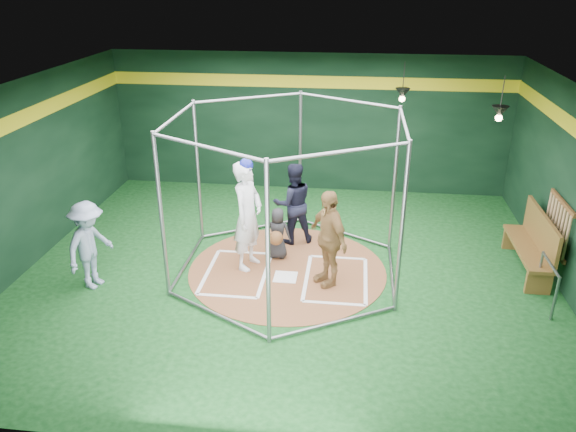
# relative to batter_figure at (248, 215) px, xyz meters

# --- Properties ---
(room_shell) EXTENTS (10.10, 9.10, 3.53)m
(room_shell) POSITION_rel_batter_figure_xyz_m (0.76, -0.07, 0.66)
(room_shell) COLOR #0D3913
(room_shell) RESTS_ON ground
(clay_disc) EXTENTS (3.80, 3.80, 0.01)m
(clay_disc) POSITION_rel_batter_figure_xyz_m (0.76, -0.07, -1.09)
(clay_disc) COLOR brown
(clay_disc) RESTS_ON ground
(home_plate) EXTENTS (0.43, 0.43, 0.01)m
(home_plate) POSITION_rel_batter_figure_xyz_m (0.76, -0.37, -1.08)
(home_plate) COLOR white
(home_plate) RESTS_ON clay_disc
(batter_box_left) EXTENTS (1.17, 1.77, 0.01)m
(batter_box_left) POSITION_rel_batter_figure_xyz_m (-0.19, -0.32, -1.08)
(batter_box_left) COLOR white
(batter_box_left) RESTS_ON clay_disc
(batter_box_right) EXTENTS (1.17, 1.77, 0.01)m
(batter_box_right) POSITION_rel_batter_figure_xyz_m (1.71, -0.32, -1.08)
(batter_box_right) COLOR white
(batter_box_right) RESTS_ON clay_disc
(batting_cage) EXTENTS (4.05, 4.67, 3.00)m
(batting_cage) POSITION_rel_batter_figure_xyz_m (0.76, -0.07, 0.40)
(batting_cage) COLOR gray
(batting_cage) RESTS_ON ground
(bat_rack) EXTENTS (0.07, 1.25, 0.98)m
(bat_rack) POSITION_rel_batter_figure_xyz_m (5.69, 0.33, -0.05)
(bat_rack) COLOR brown
(bat_rack) RESTS_ON room_shell
(pendant_lamp_near) EXTENTS (0.34, 0.34, 0.90)m
(pendant_lamp_near) POSITION_rel_batter_figure_xyz_m (2.96, 3.53, 1.65)
(pendant_lamp_near) COLOR black
(pendant_lamp_near) RESTS_ON room_shell
(pendant_lamp_far) EXTENTS (0.34, 0.34, 0.90)m
(pendant_lamp_far) POSITION_rel_batter_figure_xyz_m (4.76, 1.93, 1.65)
(pendant_lamp_far) COLOR black
(pendant_lamp_far) RESTS_ON room_shell
(batter_figure) EXTENTS (0.71, 0.89, 2.20)m
(batter_figure) POSITION_rel_batter_figure_xyz_m (0.00, 0.00, 0.00)
(batter_figure) COLOR white
(batter_figure) RESTS_ON clay_disc
(visitor_leopard) EXTENTS (0.98, 1.12, 1.82)m
(visitor_leopard) POSITION_rel_batter_figure_xyz_m (1.55, -0.45, -0.18)
(visitor_leopard) COLOR tan
(visitor_leopard) RESTS_ON clay_disc
(catcher_figure) EXTENTS (0.55, 0.58, 1.05)m
(catcher_figure) POSITION_rel_batter_figure_xyz_m (0.51, 0.40, -0.56)
(catcher_figure) COLOR black
(catcher_figure) RESTS_ON clay_disc
(umpire) EXTENTS (1.02, 0.91, 1.74)m
(umpire) POSITION_rel_batter_figure_xyz_m (0.73, 1.18, -0.21)
(umpire) COLOR black
(umpire) RESTS_ON clay_disc
(bystander_blue) EXTENTS (0.87, 1.19, 1.65)m
(bystander_blue) POSITION_rel_batter_figure_xyz_m (-2.67, -1.07, -0.27)
(bystander_blue) COLOR #8B9AB8
(bystander_blue) RESTS_ON ground
(dugout_bench) EXTENTS (0.47, 2.00, 1.16)m
(dugout_bench) POSITION_rel_batter_figure_xyz_m (5.40, 0.51, -0.50)
(dugout_bench) COLOR brown
(dugout_bench) RESTS_ON ground
(steel_railing) EXTENTS (0.05, 0.95, 0.82)m
(steel_railing) POSITION_rel_batter_figure_xyz_m (5.31, -0.76, -0.55)
(steel_railing) COLOR slate
(steel_railing) RESTS_ON ground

